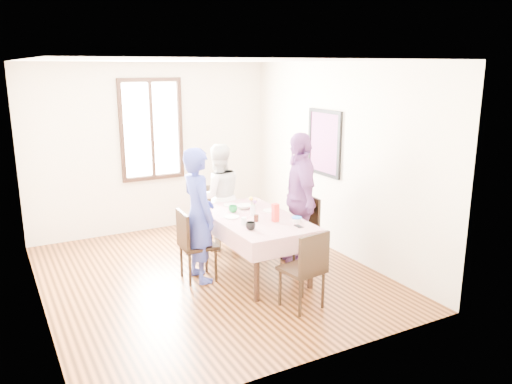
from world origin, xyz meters
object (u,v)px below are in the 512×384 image
Objects in this scene: chair_near at (302,269)px; person_right at (298,199)px; person_far at (219,197)px; chair_left at (198,245)px; dining_table at (254,245)px; chair_right at (299,230)px; chair_far at (219,217)px; person_left at (198,215)px.

chair_near is 1.43m from person_right.
chair_left is at bearing 60.34° from person_far.
dining_table is 0.73m from chair_right.
chair_right is 0.58× the size of person_far.
chair_left is at bearing 111.22° from chair_near.
person_far is 1.26m from person_right.
person_right reaches higher than chair_far.
person_right is (0.70, 0.05, 0.52)m from dining_table.
dining_table is 1.17m from person_far.
chair_near is 0.51× the size of person_right.
person_right is at bearing 131.74° from person_far.
person_right is (1.40, -0.10, 0.05)m from person_left.
chair_right is 0.45m from person_right.
person_left is (-0.70, -0.96, 0.39)m from chair_far.
chair_far and chair_near have the same top height.
chair_left and chair_right have the same top height.
person_right reaches higher than chair_right.
person_left is (-1.42, 0.10, 0.39)m from chair_right.
person_right is (1.42, -0.10, 0.44)m from chair_left.
chair_near is at bearing 150.66° from chair_right.
person_far is (0.00, 1.09, 0.40)m from dining_table.
chair_far is 0.51× the size of person_right.
chair_far is 1.25m from person_left.
chair_right is at bearing 88.62° from chair_left.
chair_left is 1.23m from person_far.
person_right is (0.70, 1.16, 0.44)m from chair_near.
person_far is (0.00, -0.02, 0.32)m from chair_far.
dining_table is 1.78× the size of chair_far.
dining_table is at bearing -66.61° from person_right.
chair_right is 1.00× the size of chair_near.
chair_near is (0.00, -2.23, 0.00)m from chair_far.
person_right is at bearing 88.57° from chair_left.
person_far is at bearing -38.14° from person_left.
chair_right is at bearing 4.01° from dining_table.
person_far is (0.72, 0.94, 0.32)m from chair_left.
chair_near is 0.58× the size of person_far.
person_right reaches higher than chair_near.
person_left is 0.94× the size of person_right.
chair_left and chair_far have the same top height.
chair_near is (-0.72, -1.16, 0.00)m from chair_right.
chair_left is at bearing 88.42° from chair_right.
person_far is (0.00, 2.21, 0.32)m from chair_near.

